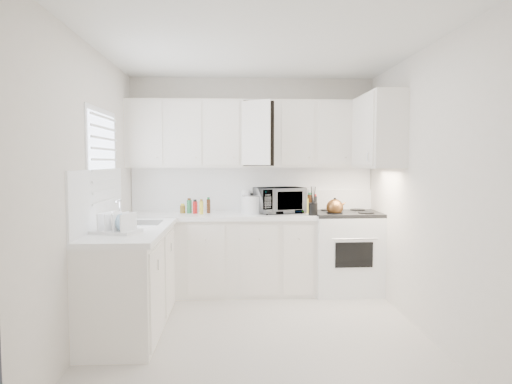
{
  "coord_description": "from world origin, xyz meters",
  "views": [
    {
      "loc": [
        -0.23,
        -4.05,
        1.57
      ],
      "look_at": [
        0.0,
        0.7,
        1.25
      ],
      "focal_mm": 31.76,
      "sensor_mm": 36.0,
      "label": 1
    }
  ],
  "objects": [
    {
      "name": "floor",
      "position": [
        0.0,
        0.0,
        0.0
      ],
      "size": [
        3.2,
        3.2,
        0.0
      ],
      "primitive_type": "plane",
      "color": "beige",
      "rests_on": "ground"
    },
    {
      "name": "ceiling",
      "position": [
        0.0,
        0.0,
        2.6
      ],
      "size": [
        3.2,
        3.2,
        0.0
      ],
      "primitive_type": "plane",
      "rotation": [
        3.14,
        0.0,
        0.0
      ],
      "color": "white",
      "rests_on": "ground"
    },
    {
      "name": "wall_back",
      "position": [
        0.0,
        1.6,
        1.3
      ],
      "size": [
        3.0,
        0.0,
        3.0
      ],
      "primitive_type": "plane",
      "rotation": [
        1.57,
        0.0,
        0.0
      ],
      "color": "silver",
      "rests_on": "ground"
    },
    {
      "name": "wall_front",
      "position": [
        0.0,
        -1.6,
        1.3
      ],
      "size": [
        3.0,
        0.0,
        3.0
      ],
      "primitive_type": "plane",
      "rotation": [
        -1.57,
        0.0,
        0.0
      ],
      "color": "silver",
      "rests_on": "ground"
    },
    {
      "name": "wall_left",
      "position": [
        -1.5,
        0.0,
        1.3
      ],
      "size": [
        0.0,
        3.2,
        3.2
      ],
      "primitive_type": "plane",
      "rotation": [
        1.57,
        0.0,
        1.57
      ],
      "color": "silver",
      "rests_on": "ground"
    },
    {
      "name": "wall_right",
      "position": [
        1.5,
        0.0,
        1.3
      ],
      "size": [
        0.0,
        3.2,
        3.2
      ],
      "primitive_type": "plane",
      "rotation": [
        1.57,
        0.0,
        -1.57
      ],
      "color": "silver",
      "rests_on": "ground"
    },
    {
      "name": "window_blinds",
      "position": [
        -1.48,
        0.35,
        1.55
      ],
      "size": [
        0.06,
        0.96,
        1.06
      ],
      "primitive_type": null,
      "color": "white",
      "rests_on": "wall_left"
    },
    {
      "name": "lower_cabinets_back",
      "position": [
        -0.39,
        1.3,
        0.45
      ],
      "size": [
        2.22,
        0.6,
        0.9
      ],
      "primitive_type": null,
      "color": "silver",
      "rests_on": "floor"
    },
    {
      "name": "lower_cabinets_left",
      "position": [
        -1.2,
        0.2,
        0.45
      ],
      "size": [
        0.6,
        1.6,
        0.9
      ],
      "primitive_type": null,
      "color": "silver",
      "rests_on": "floor"
    },
    {
      "name": "countertop_back",
      "position": [
        -0.39,
        1.29,
        0.93
      ],
      "size": [
        2.24,
        0.64,
        0.05
      ],
      "primitive_type": "cube",
      "color": "white",
      "rests_on": "lower_cabinets_back"
    },
    {
      "name": "countertop_left",
      "position": [
        -1.19,
        0.2,
        0.93
      ],
      "size": [
        0.64,
        1.62,
        0.05
      ],
      "primitive_type": "cube",
      "color": "white",
      "rests_on": "lower_cabinets_left"
    },
    {
      "name": "backsplash_back",
      "position": [
        0.0,
        1.59,
        1.23
      ],
      "size": [
        2.98,
        0.02,
        0.55
      ],
      "primitive_type": "cube",
      "color": "white",
      "rests_on": "wall_back"
    },
    {
      "name": "backsplash_left",
      "position": [
        -1.49,
        0.2,
        1.23
      ],
      "size": [
        0.02,
        1.6,
        0.55
      ],
      "primitive_type": "cube",
      "color": "white",
      "rests_on": "wall_left"
    },
    {
      "name": "upper_cabinets_back",
      "position": [
        0.0,
        1.44,
        1.5
      ],
      "size": [
        3.0,
        0.33,
        0.8
      ],
      "primitive_type": null,
      "color": "silver",
      "rests_on": "wall_back"
    },
    {
      "name": "upper_cabinets_right",
      "position": [
        1.33,
        0.82,
        1.5
      ],
      "size": [
        0.33,
        0.9,
        0.8
      ],
      "primitive_type": null,
      "color": "silver",
      "rests_on": "wall_right"
    },
    {
      "name": "sink",
      "position": [
        -1.19,
        0.55,
        1.07
      ],
      "size": [
        0.42,
        0.38,
        0.3
      ],
      "primitive_type": null,
      "color": "gray",
      "rests_on": "countertop_left"
    },
    {
      "name": "stove",
      "position": [
        1.12,
        1.28,
        0.62
      ],
      "size": [
        0.82,
        0.68,
        1.24
      ],
      "primitive_type": null,
      "rotation": [
        0.0,
        0.0,
        0.02
      ],
      "color": "white",
      "rests_on": "floor"
    },
    {
      "name": "tea_kettle",
      "position": [
        0.94,
        1.12,
        1.05
      ],
      "size": [
        0.24,
        0.21,
        0.22
      ],
      "primitive_type": null,
      "rotation": [
        0.0,
        0.0,
        0.0
      ],
      "color": "brown",
      "rests_on": "stove"
    },
    {
      "name": "frying_pan",
      "position": [
        1.3,
        1.44,
        0.96
      ],
      "size": [
        0.38,
        0.47,
        0.04
      ],
      "primitive_type": null,
      "rotation": [
        0.0,
        0.0,
        -0.42
      ],
      "color": "black",
      "rests_on": "stove"
    },
    {
      "name": "microwave",
      "position": [
        0.31,
        1.36,
        1.14
      ],
      "size": [
        0.63,
        0.46,
        0.38
      ],
      "primitive_type": "imported",
      "rotation": [
        0.0,
        0.0,
        0.31
      ],
      "color": "gray",
      "rests_on": "countertop_back"
    },
    {
      "name": "rice_cooker",
      "position": [
        -0.02,
        1.32,
        1.07
      ],
      "size": [
        0.27,
        0.27,
        0.25
      ],
      "primitive_type": null,
      "rotation": [
        0.0,
        0.0,
        0.11
      ],
      "color": "white",
      "rests_on": "countertop_back"
    },
    {
      "name": "paper_towel",
      "position": [
        -0.08,
        1.46,
        1.08
      ],
      "size": [
        0.12,
        0.12,
        0.27
      ],
      "primitive_type": "cylinder",
      "color": "white",
      "rests_on": "countertop_back"
    },
    {
      "name": "utensil_crock",
      "position": [
        0.68,
        1.11,
        1.12
      ],
      "size": [
        0.15,
        0.15,
        0.34
      ],
      "primitive_type": null,
      "rotation": [
        0.0,
        0.0,
        -0.33
      ],
      "color": "black",
      "rests_on": "countertop_back"
    },
    {
      "name": "dish_rack",
      "position": [
        -1.26,
        -0.09,
        1.05
      ],
      "size": [
        0.44,
        0.38,
        0.2
      ],
      "primitive_type": null,
      "rotation": [
        0.0,
        0.0,
        -0.31
      ],
      "color": "white",
      "rests_on": "countertop_left"
    },
    {
      "name": "spice_left_0",
      "position": [
        -0.85,
        1.42,
        1.02
      ],
      "size": [
        0.06,
        0.06,
        0.13
      ],
      "primitive_type": "cylinder",
      "color": "olive",
      "rests_on": "countertop_back"
    },
    {
      "name": "spice_left_1",
      "position": [
        -0.78,
        1.33,
        1.02
      ],
      "size": [
        0.06,
        0.06,
        0.13
      ],
      "primitive_type": "cylinder",
      "color": "#2B8149",
      "rests_on": "countertop_back"
    },
    {
      "name": "spice_left_2",
      "position": [
        -0.7,
        1.42,
        1.02
      ],
      "size": [
        0.06,
        0.06,
        0.13
      ],
      "primitive_type": "cylinder",
      "color": "red",
      "rests_on": "countertop_back"
    },
    {
      "name": "spice_left_3",
      "position": [
        -0.62,
        1.33,
        1.02
      ],
      "size": [
        0.06,
        0.06,
        0.13
      ],
      "primitive_type": "cylinder",
      "color": "yellow",
      "rests_on": "countertop_back"
    },
    {
      "name": "spice_left_4",
      "position": [
        -0.55,
        1.42,
        1.02
      ],
      "size": [
        0.06,
        0.06,
        0.13
      ],
      "primitive_type": "cylinder",
      "color": "#4F2B16",
      "rests_on": "countertop_back"
    },
    {
      "name": "sauce_right_0",
      "position": [
        0.58,
        1.46,
        1.05
      ],
      "size": [
        0.06,
        0.06,
        0.19
      ],
      "primitive_type": "cylinder",
      "color": "red",
      "rests_on": "countertop_back"
    },
    {
      "name": "sauce_right_1",
      "position": [
        0.64,
        1.4,
        1.05
      ],
      "size": [
        0.06,
        0.06,
        0.19
      ],
      "primitive_type": "cylinder",
      "color": "yellow",
      "rests_on": "countertop_back"
    },
    {
      "name": "sauce_right_2",
      "position": [
        0.69,
        1.46,
        1.05
      ],
      "size": [
        0.06,
        0.06,
        0.19
      ],
      "primitive_type": "cylinder",
      "color": "#4F2B16",
      "rests_on": "countertop_back"
    },
    {
      "name": "sauce_right_3",
      "position": [
        0.74,
        1.4,
        1.05
      ],
      "size": [
        0.06,
        0.06,
        0.19
      ],
      "primitive_type": "cylinder",
      "color": "black",
      "rests_on": "countertop_back"
    }
  ]
}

